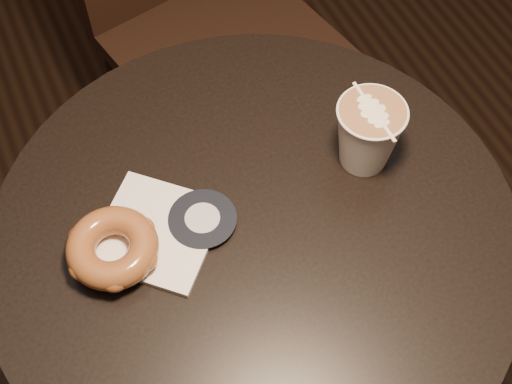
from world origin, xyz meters
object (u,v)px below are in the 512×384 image
pastry_bag (157,232)px  doughnut (112,248)px  latte_cup (368,135)px  cafe_table (255,292)px

pastry_bag → doughnut: (-0.06, -0.01, 0.02)m
latte_cup → pastry_bag: bearing=178.8°
cafe_table → pastry_bag: 0.24m
doughnut → latte_cup: latte_cup is taller
pastry_bag → latte_cup: 0.31m
latte_cup → doughnut: bearing=-179.2°
doughnut → latte_cup: (0.36, 0.01, 0.03)m
doughnut → pastry_bag: bearing=10.9°
cafe_table → doughnut: (-0.18, 0.03, 0.23)m
cafe_table → doughnut: 0.29m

